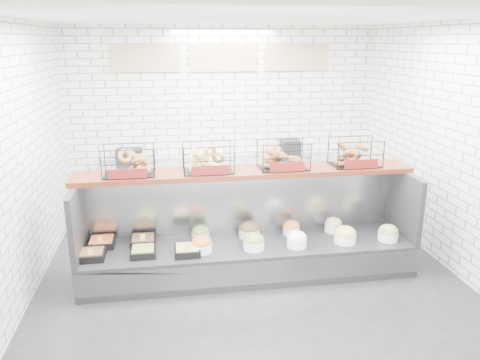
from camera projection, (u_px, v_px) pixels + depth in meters
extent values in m
plane|color=black|center=(253.00, 284.00, 5.53)|extent=(5.50, 5.50, 0.00)
cube|color=silver|center=(223.00, 120.00, 7.70)|extent=(5.00, 0.02, 3.00)
cube|color=silver|center=(11.00, 171.00, 4.73)|extent=(0.02, 5.50, 3.00)
cube|color=silver|center=(464.00, 153.00, 5.47)|extent=(0.02, 5.50, 3.00)
cube|color=white|center=(255.00, 16.00, 4.67)|extent=(5.00, 5.50, 0.02)
cube|color=#CCAE8D|center=(146.00, 58.00, 7.21)|extent=(1.05, 0.03, 0.42)
cube|color=#CCAE8D|center=(223.00, 58.00, 7.39)|extent=(1.05, 0.03, 0.42)
cube|color=#CCAE8D|center=(297.00, 57.00, 7.56)|extent=(1.05, 0.03, 0.42)
cube|color=black|center=(249.00, 257.00, 5.75)|extent=(4.00, 0.90, 0.40)
cube|color=#93969B|center=(255.00, 273.00, 5.34)|extent=(4.00, 0.03, 0.28)
cube|color=#93969B|center=(243.00, 201.00, 5.97)|extent=(4.00, 0.08, 0.80)
cube|color=black|center=(78.00, 221.00, 5.29)|extent=(0.06, 0.90, 0.80)
cube|color=black|center=(403.00, 203.00, 5.88)|extent=(0.06, 0.90, 0.80)
cube|color=black|center=(92.00, 255.00, 5.27)|extent=(0.28, 0.28, 0.08)
cube|color=brown|center=(92.00, 252.00, 5.26)|extent=(0.24, 0.24, 0.04)
cube|color=#FFD458|center=(90.00, 252.00, 5.15)|extent=(0.06, 0.01, 0.08)
cube|color=black|center=(102.00, 243.00, 5.60)|extent=(0.31, 0.31, 0.08)
cube|color=orange|center=(102.00, 240.00, 5.59)|extent=(0.26, 0.26, 0.04)
cube|color=#FFD458|center=(100.00, 239.00, 5.47)|extent=(0.06, 0.01, 0.08)
cube|color=black|center=(143.00, 252.00, 5.35)|extent=(0.28, 0.28, 0.08)
cube|color=olive|center=(143.00, 249.00, 5.34)|extent=(0.24, 0.24, 0.04)
cube|color=#FFD458|center=(142.00, 249.00, 5.23)|extent=(0.06, 0.01, 0.08)
cube|color=black|center=(143.00, 241.00, 5.65)|extent=(0.30, 0.30, 0.08)
cube|color=brown|center=(143.00, 238.00, 5.64)|extent=(0.26, 0.26, 0.04)
cube|color=#FFD458|center=(142.00, 238.00, 5.52)|extent=(0.06, 0.01, 0.08)
cube|color=black|center=(187.00, 251.00, 5.38)|extent=(0.29, 0.29, 0.08)
cube|color=tan|center=(187.00, 248.00, 5.37)|extent=(0.25, 0.25, 0.04)
cube|color=#FFD458|center=(187.00, 247.00, 5.26)|extent=(0.06, 0.01, 0.08)
cylinder|color=white|center=(202.00, 247.00, 5.44)|extent=(0.24, 0.24, 0.11)
ellipsoid|color=#C05D28|center=(202.00, 242.00, 5.42)|extent=(0.24, 0.24, 0.17)
cylinder|color=white|center=(201.00, 236.00, 5.76)|extent=(0.22, 0.22, 0.11)
ellipsoid|color=olive|center=(200.00, 231.00, 5.74)|extent=(0.22, 0.22, 0.15)
cylinder|color=white|center=(254.00, 245.00, 5.51)|extent=(0.25, 0.25, 0.11)
ellipsoid|color=olive|center=(254.00, 240.00, 5.49)|extent=(0.25, 0.25, 0.17)
cylinder|color=white|center=(249.00, 233.00, 5.85)|extent=(0.27, 0.27, 0.11)
ellipsoid|color=brown|center=(249.00, 228.00, 5.83)|extent=(0.26, 0.26, 0.18)
cylinder|color=white|center=(297.00, 242.00, 5.58)|extent=(0.24, 0.24, 0.11)
ellipsoid|color=white|center=(297.00, 238.00, 5.56)|extent=(0.23, 0.23, 0.16)
cylinder|color=white|center=(291.00, 230.00, 5.93)|extent=(0.21, 0.21, 0.11)
ellipsoid|color=orange|center=(291.00, 226.00, 5.91)|extent=(0.21, 0.21, 0.15)
cylinder|color=white|center=(345.00, 238.00, 5.69)|extent=(0.27, 0.27, 0.11)
ellipsoid|color=tan|center=(345.00, 234.00, 5.67)|extent=(0.26, 0.26, 0.18)
cylinder|color=white|center=(333.00, 227.00, 6.02)|extent=(0.22, 0.22, 0.11)
ellipsoid|color=tan|center=(333.00, 223.00, 6.00)|extent=(0.22, 0.22, 0.15)
cylinder|color=white|center=(388.00, 236.00, 5.76)|extent=(0.24, 0.24, 0.11)
ellipsoid|color=olive|center=(388.00, 231.00, 5.74)|extent=(0.24, 0.24, 0.17)
cube|color=#3F170D|center=(246.00, 172.00, 5.67)|extent=(4.10, 0.50, 0.06)
cube|color=black|center=(129.00, 161.00, 5.40)|extent=(0.60, 0.38, 0.34)
cube|color=#5D1211|center=(128.00, 174.00, 5.24)|extent=(0.42, 0.02, 0.11)
cube|color=black|center=(208.00, 158.00, 5.54)|extent=(0.60, 0.38, 0.34)
cube|color=#5D1211|center=(210.00, 170.00, 5.38)|extent=(0.42, 0.02, 0.11)
cube|color=black|center=(283.00, 155.00, 5.68)|extent=(0.60, 0.38, 0.34)
cube|color=#5D1211|center=(287.00, 167.00, 5.52)|extent=(0.42, 0.02, 0.11)
cube|color=black|center=(355.00, 152.00, 5.82)|extent=(0.60, 0.38, 0.34)
cube|color=#5D1211|center=(361.00, 164.00, 5.65)|extent=(0.42, 0.02, 0.11)
cube|color=#93969B|center=(226.00, 187.00, 7.70)|extent=(4.00, 0.60, 0.90)
cube|color=black|center=(129.00, 157.00, 7.32)|extent=(0.40, 0.30, 0.24)
cube|color=silver|center=(212.00, 156.00, 7.51)|extent=(0.35, 0.28, 0.18)
cylinder|color=orange|center=(274.00, 153.00, 7.62)|extent=(0.09, 0.09, 0.22)
cube|color=black|center=(290.00, 149.00, 7.69)|extent=(0.30, 0.30, 0.30)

